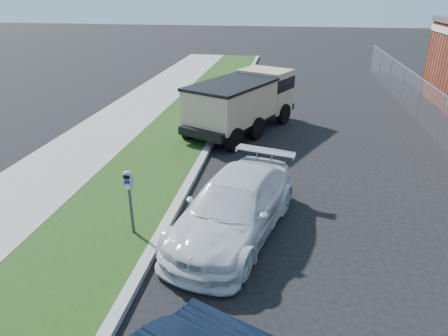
# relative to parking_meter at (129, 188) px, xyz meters

# --- Properties ---
(ground) EXTENTS (120.00, 120.00, 0.00)m
(ground) POSITION_rel_parking_meter_xyz_m (3.24, 1.11, -1.29)
(ground) COLOR black
(ground) RESTS_ON ground
(streetside) EXTENTS (6.12, 50.00, 0.15)m
(streetside) POSITION_rel_parking_meter_xyz_m (-2.33, 3.11, -1.23)
(streetside) COLOR gray
(streetside) RESTS_ON ground
(chainlink_fence) EXTENTS (0.06, 30.06, 30.00)m
(chainlink_fence) POSITION_rel_parking_meter_xyz_m (9.24, 8.11, -0.03)
(chainlink_fence) COLOR slate
(chainlink_fence) RESTS_ON ground
(parking_meter) EXTENTS (0.22, 0.15, 1.58)m
(parking_meter) POSITION_rel_parking_meter_xyz_m (0.00, 0.00, 0.00)
(parking_meter) COLOR #3F4247
(parking_meter) RESTS_ON ground
(white_wagon) EXTENTS (3.13, 5.19, 1.41)m
(white_wagon) POSITION_rel_parking_meter_xyz_m (2.33, 0.63, -0.59)
(white_wagon) COLOR silver
(white_wagon) RESTS_ON ground
(dump_truck) EXTENTS (4.28, 6.05, 2.24)m
(dump_truck) POSITION_rel_parking_meter_xyz_m (1.67, 8.41, -0.03)
(dump_truck) COLOR black
(dump_truck) RESTS_ON ground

